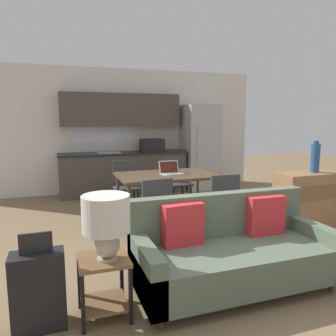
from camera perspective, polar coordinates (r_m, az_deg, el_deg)
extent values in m
plane|color=#7F6647|center=(3.40, 8.03, -19.83)|extent=(20.00, 20.00, 0.00)
cube|color=silver|center=(7.41, -8.39, 6.45)|extent=(6.40, 0.06, 2.70)
cube|color=white|center=(7.31, -11.35, 8.06)|extent=(1.36, 0.01, 0.94)
cube|color=#4C443D|center=(7.17, -7.72, -1.00)|extent=(2.68, 0.62, 0.86)
cube|color=#232326|center=(7.11, -7.79, 2.58)|extent=(2.71, 0.65, 0.04)
cube|color=#B2B5B7|center=(7.01, -10.24, 2.61)|extent=(0.48, 0.36, 0.01)
cylinder|color=#B7BABC|center=(7.16, -10.48, 3.68)|extent=(0.02, 0.02, 0.24)
cube|color=#4C443D|center=(7.22, -8.17, 9.97)|extent=(2.55, 0.34, 0.70)
cube|color=black|center=(7.20, -2.79, 4.00)|extent=(0.48, 0.36, 0.28)
cube|color=#B7BABC|center=(7.59, 5.56, 3.61)|extent=(0.75, 0.71, 1.92)
cylinder|color=silver|center=(7.15, 5.20, 4.09)|extent=(0.02, 0.02, 0.87)
cube|color=brown|center=(4.99, -0.07, -1.30)|extent=(1.50, 0.95, 0.04)
cylinder|color=brown|center=(4.50, -6.73, -7.52)|extent=(0.05, 0.05, 0.74)
cylinder|color=brown|center=(4.97, 9.12, -6.02)|extent=(0.05, 0.05, 0.74)
cylinder|color=brown|center=(5.29, -8.69, -5.12)|extent=(0.05, 0.05, 0.74)
cylinder|color=brown|center=(5.70, 5.15, -4.08)|extent=(0.05, 0.05, 0.74)
cylinder|color=#3D2D1E|center=(2.80, -1.29, -25.28)|extent=(0.05, 0.05, 0.10)
cylinder|color=#3D2D1E|center=(3.62, 26.58, -17.90)|extent=(0.05, 0.05, 0.10)
cylinder|color=#3D2D1E|center=(3.33, -4.88, -19.40)|extent=(0.05, 0.05, 0.10)
cylinder|color=#3D2D1E|center=(4.05, 19.90, -14.66)|extent=(0.05, 0.05, 0.10)
cube|color=#566651|center=(3.27, 11.72, -15.96)|extent=(1.89, 0.80, 0.33)
cube|color=#566651|center=(3.45, 8.98, -10.56)|extent=(1.89, 0.14, 0.77)
cube|color=#566651|center=(2.92, -3.92, -17.37)|extent=(0.14, 0.80, 0.47)
cube|color=#566651|center=(3.74, 23.64, -12.13)|extent=(0.14, 0.80, 0.47)
cube|color=red|center=(3.11, 2.62, -9.86)|extent=(0.41, 0.15, 0.40)
cube|color=red|center=(3.54, 16.64, -7.92)|extent=(0.40, 0.12, 0.40)
cube|color=brown|center=(2.79, -11.25, -15.38)|extent=(0.40, 0.40, 0.03)
cube|color=brown|center=(2.96, -11.02, -22.08)|extent=(0.36, 0.36, 0.02)
cube|color=black|center=(2.72, -14.60, -22.04)|extent=(0.03, 0.03, 0.47)
cube|color=black|center=(2.77, -6.51, -21.28)|extent=(0.03, 0.03, 0.47)
cube|color=black|center=(3.04, -15.20, -18.61)|extent=(0.03, 0.03, 0.47)
cube|color=black|center=(3.08, -8.08, -18.02)|extent=(0.03, 0.03, 0.47)
cylinder|color=#B2A893|center=(2.75, -10.53, -15.16)|extent=(0.16, 0.16, 0.02)
sphere|color=#B2A893|center=(2.70, -10.60, -12.93)|extent=(0.21, 0.21, 0.21)
cylinder|color=beige|center=(2.62, -10.75, -7.81)|extent=(0.38, 0.38, 0.29)
cube|color=olive|center=(5.26, 23.00, -5.24)|extent=(0.92, 0.44, 0.83)
cube|color=brown|center=(5.07, 24.79, -3.93)|extent=(0.74, 0.01, 0.20)
cylinder|color=#234C84|center=(5.23, 24.25, 1.57)|extent=(0.13, 0.13, 0.42)
cylinder|color=#234C84|center=(5.21, 24.40, 4.10)|extent=(0.07, 0.07, 0.05)
cube|color=#38383D|center=(4.21, -2.91, -7.59)|extent=(0.47, 0.47, 0.04)
cube|color=#38383D|center=(3.98, -1.82, -5.03)|extent=(0.40, 0.08, 0.43)
cylinder|color=black|center=(4.50, -1.73, -9.60)|extent=(0.03, 0.03, 0.42)
cylinder|color=black|center=(4.37, -5.86, -10.17)|extent=(0.03, 0.03, 0.42)
cylinder|color=black|center=(4.21, 0.22, -10.90)|extent=(0.03, 0.03, 0.42)
cylinder|color=black|center=(4.07, -4.16, -11.57)|extent=(0.03, 0.03, 0.42)
cube|color=#38383D|center=(5.66, -7.27, -3.46)|extent=(0.43, 0.43, 0.04)
cube|color=#38383D|center=(5.80, -7.68, -0.80)|extent=(0.40, 0.04, 0.43)
cylinder|color=black|center=(5.52, -8.64, -6.25)|extent=(0.03, 0.03, 0.42)
cylinder|color=black|center=(5.58, -5.18, -6.02)|extent=(0.03, 0.03, 0.42)
cylinder|color=black|center=(5.85, -9.19, -5.42)|extent=(0.03, 0.03, 0.42)
cylinder|color=black|center=(5.90, -5.91, -5.22)|extent=(0.03, 0.03, 0.42)
cube|color=#38383D|center=(4.57, 8.80, -6.39)|extent=(0.44, 0.44, 0.04)
cube|color=#38383D|center=(4.35, 9.96, -4.00)|extent=(0.40, 0.05, 0.43)
cylinder|color=black|center=(4.85, 9.72, -8.35)|extent=(0.03, 0.03, 0.42)
cylinder|color=black|center=(4.72, 5.96, -8.76)|extent=(0.03, 0.03, 0.42)
cylinder|color=black|center=(4.56, 11.61, -9.50)|extent=(0.03, 0.03, 0.42)
cylinder|color=black|center=(4.42, 7.65, -9.99)|extent=(0.03, 0.03, 0.42)
cube|color=#38383D|center=(5.95, 1.79, -2.80)|extent=(0.45, 0.45, 0.04)
cube|color=#38383D|center=(6.08, 1.01, -0.29)|extent=(0.40, 0.06, 0.43)
cylinder|color=black|center=(5.78, 0.97, -5.48)|extent=(0.03, 0.03, 0.42)
cylinder|color=black|center=(5.92, 3.97, -5.15)|extent=(0.03, 0.03, 0.42)
cylinder|color=black|center=(6.08, -0.36, -4.77)|extent=(0.03, 0.03, 0.42)
cylinder|color=black|center=(6.22, 2.53, -4.47)|extent=(0.03, 0.03, 0.42)
cube|color=#B7BABC|center=(4.95, 0.70, -1.04)|extent=(0.34, 0.25, 0.02)
cube|color=#B7BABC|center=(5.04, 0.13, 0.19)|extent=(0.32, 0.08, 0.20)
cube|color=#4C1914|center=(5.03, 0.17, 0.17)|extent=(0.29, 0.07, 0.17)
cube|color=black|center=(2.85, -21.59, -19.30)|extent=(0.40, 0.22, 0.61)
cube|color=black|center=(2.70, -22.05, -12.03)|extent=(0.24, 0.02, 0.16)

